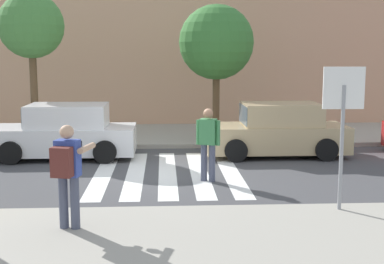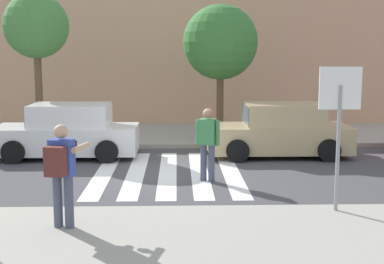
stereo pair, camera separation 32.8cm
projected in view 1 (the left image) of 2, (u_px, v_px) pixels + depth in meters
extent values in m
plane|color=#424244|center=(168.00, 175.00, 13.28)|extent=(120.00, 120.00, 0.00)
cube|color=#9E998C|center=(166.00, 135.00, 19.19)|extent=(60.00, 4.80, 0.14)
cube|color=tan|center=(165.00, 61.00, 23.16)|extent=(56.00, 4.00, 5.22)
cube|color=silver|center=(104.00, 173.00, 13.39)|extent=(0.44, 5.20, 0.01)
cube|color=silver|center=(136.00, 173.00, 13.43)|extent=(0.44, 5.20, 0.01)
cube|color=silver|center=(167.00, 173.00, 13.48)|extent=(0.44, 5.20, 0.01)
cube|color=silver|center=(199.00, 172.00, 13.52)|extent=(0.44, 5.20, 0.01)
cube|color=silver|center=(230.00, 172.00, 13.56)|extent=(0.44, 5.20, 0.01)
cylinder|color=gray|center=(342.00, 148.00, 9.73)|extent=(0.07, 0.07, 2.30)
cube|color=white|center=(344.00, 88.00, 9.58)|extent=(0.76, 0.03, 0.76)
cube|color=red|center=(344.00, 88.00, 9.60)|extent=(0.66, 0.02, 0.66)
cylinder|color=#474C60|center=(64.00, 202.00, 8.79)|extent=(0.15, 0.15, 0.88)
cylinder|color=#474C60|center=(75.00, 203.00, 8.75)|extent=(0.15, 0.15, 0.88)
cube|color=#33479E|center=(68.00, 158.00, 8.66)|extent=(0.43, 0.32, 0.60)
sphere|color=tan|center=(67.00, 132.00, 8.60)|extent=(0.23, 0.23, 0.23)
cylinder|color=tan|center=(59.00, 147.00, 8.90)|extent=(0.23, 0.59, 0.10)
cylinder|color=tan|center=(87.00, 148.00, 8.81)|extent=(0.23, 0.59, 0.10)
cube|color=black|center=(77.00, 144.00, 9.03)|extent=(0.16, 0.13, 0.10)
cube|color=#5B2823|center=(62.00, 162.00, 8.44)|extent=(0.36, 0.27, 0.48)
cylinder|color=#474C60|center=(204.00, 163.00, 12.59)|extent=(0.15, 0.15, 0.88)
cylinder|color=#474C60|center=(212.00, 163.00, 12.53)|extent=(0.15, 0.15, 0.88)
cube|color=#3D844C|center=(208.00, 132.00, 12.45)|extent=(0.44, 0.36, 0.60)
sphere|color=#A37556|center=(208.00, 113.00, 12.39)|extent=(0.23, 0.23, 0.23)
cylinder|color=#3D844C|center=(198.00, 132.00, 12.53)|extent=(0.10, 0.10, 0.58)
cylinder|color=#3D844C|center=(218.00, 133.00, 12.38)|extent=(0.10, 0.10, 0.58)
cube|color=white|center=(63.00, 140.00, 15.31)|extent=(4.10, 1.70, 0.76)
cube|color=white|center=(68.00, 115.00, 15.22)|extent=(2.20, 1.56, 0.64)
cube|color=slate|center=(30.00, 116.00, 15.16)|extent=(0.10, 1.50, 0.54)
cube|color=slate|center=(102.00, 115.00, 15.27)|extent=(0.10, 1.50, 0.51)
cylinder|color=black|center=(10.00, 153.00, 14.44)|extent=(0.64, 0.22, 0.64)
cylinder|color=black|center=(26.00, 142.00, 16.12)|extent=(0.64, 0.22, 0.64)
cylinder|color=black|center=(105.00, 152.00, 14.57)|extent=(0.64, 0.22, 0.64)
cylinder|color=black|center=(111.00, 142.00, 16.25)|extent=(0.64, 0.22, 0.64)
cube|color=tan|center=(275.00, 138.00, 15.64)|extent=(4.10, 1.70, 0.76)
cube|color=tan|center=(281.00, 114.00, 15.54)|extent=(2.20, 1.56, 0.64)
cube|color=slate|center=(244.00, 114.00, 15.49)|extent=(0.10, 1.50, 0.54)
cube|color=slate|center=(314.00, 114.00, 15.60)|extent=(0.10, 1.50, 0.51)
cylinder|color=black|center=(236.00, 151.00, 14.76)|extent=(0.64, 0.22, 0.64)
cylinder|color=black|center=(228.00, 140.00, 16.44)|extent=(0.64, 0.22, 0.64)
cylinder|color=black|center=(326.00, 150.00, 14.90)|extent=(0.64, 0.22, 0.64)
cylinder|color=black|center=(310.00, 140.00, 16.58)|extent=(0.64, 0.22, 0.64)
cylinder|color=brown|center=(34.00, 93.00, 17.44)|extent=(0.24, 0.24, 3.09)
sphere|color=#47843D|center=(31.00, 26.00, 17.12)|extent=(2.10, 2.10, 2.10)
cylinder|color=brown|center=(216.00, 101.00, 18.09)|extent=(0.24, 0.24, 2.45)
sphere|color=#387533|center=(216.00, 42.00, 17.79)|extent=(2.50, 2.50, 2.50)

